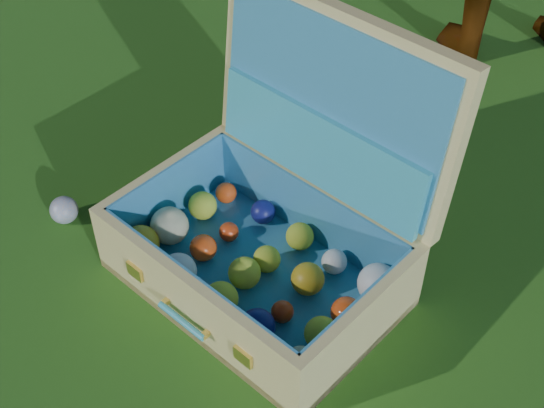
{
  "coord_description": "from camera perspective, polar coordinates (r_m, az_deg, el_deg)",
  "views": [
    {
      "loc": [
        0.41,
        -1.12,
        1.3
      ],
      "look_at": [
        -0.1,
        -0.07,
        0.18
      ],
      "focal_mm": 50.0,
      "sensor_mm": 36.0,
      "label": 1
    }
  ],
  "objects": [
    {
      "name": "suitcase",
      "position": [
        1.62,
        0.52,
        -0.9
      ],
      "size": [
        0.71,
        0.63,
        0.57
      ],
      "rotation": [
        0.0,
        0.0,
        -0.29
      ],
      "color": "#DDC577",
      "rests_on": "ground"
    },
    {
      "name": "stray_ball",
      "position": [
        1.88,
        -15.39,
        -0.44
      ],
      "size": [
        0.07,
        0.07,
        0.07
      ],
      "primitive_type": "sphere",
      "color": "#4474B2",
      "rests_on": "ground"
    },
    {
      "name": "ground",
      "position": [
        1.76,
        4.08,
        -3.85
      ],
      "size": [
        60.0,
        60.0,
        0.0
      ],
      "primitive_type": "plane",
      "color": "#215114",
      "rests_on": "ground"
    }
  ]
}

